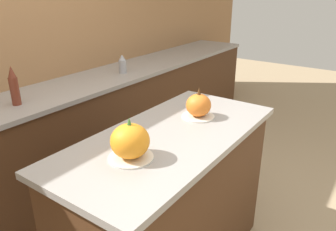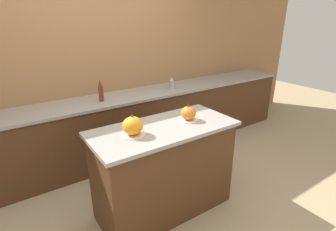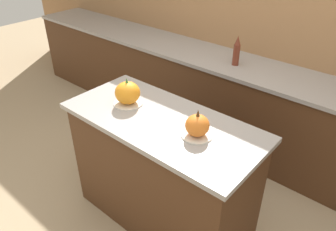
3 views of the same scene
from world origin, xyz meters
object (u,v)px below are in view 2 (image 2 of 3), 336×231
Objects in this scene: bottle_tall at (101,91)px; bottle_short at (172,83)px; pumpkin_cake_right at (188,113)px; pumpkin_cake_left at (133,126)px.

bottle_tall is 1.60× the size of bottle_short.
pumpkin_cake_right is at bearing -69.88° from bottle_tall.
pumpkin_cake_right is 0.71× the size of bottle_tall.
bottle_tall reaches higher than pumpkin_cake_left.
bottle_tall reaches higher than bottle_short.
pumpkin_cake_left is 0.76× the size of bottle_tall.
bottle_tall is 1.06m from bottle_short.
bottle_tall is at bearing 82.03° from pumpkin_cake_left.
pumpkin_cake_right is at bearing -118.21° from bottle_short.
pumpkin_cake_left reaches higher than pumpkin_cake_right.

